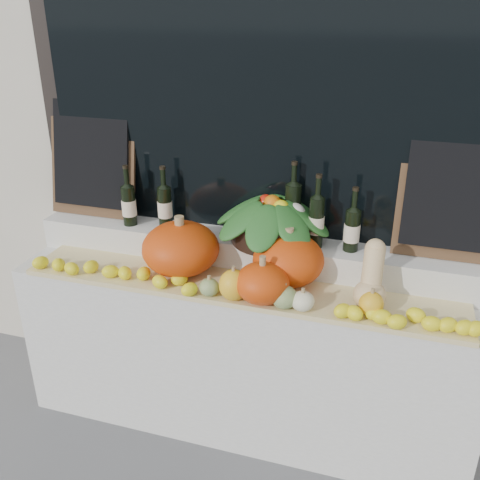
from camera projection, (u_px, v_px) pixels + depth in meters
name	position (u px, v px, depth m)	size (l,w,h in m)	color
display_sill	(244.00, 351.00, 2.82)	(2.30, 0.55, 0.88)	silver
rear_tier	(253.00, 251.00, 2.73)	(2.30, 0.25, 0.16)	silver
straw_bedding	(237.00, 288.00, 2.52)	(2.10, 0.32, 0.03)	tan
pumpkin_left	(181.00, 248.00, 2.59)	(0.38, 0.38, 0.26)	#D5430B
pumpkin_right	(288.00, 260.00, 2.49)	(0.34, 0.34, 0.24)	#D5430B
pumpkin_center	(262.00, 283.00, 2.35)	(0.24, 0.24, 0.18)	#D5430B
butternut_squash	(371.00, 280.00, 2.31)	(0.14, 0.21, 0.29)	#DDB782
decorative_gourds	(273.00, 293.00, 2.34)	(0.81, 0.16, 0.17)	#32621D
lemon_heap	(230.00, 291.00, 2.41)	(2.20, 0.16, 0.06)	yellow
produce_bowl	(272.00, 218.00, 2.61)	(0.61, 0.61, 0.25)	black
wine_bottle_far_left	(129.00, 205.00, 2.80)	(0.08, 0.08, 0.32)	black
wine_bottle_near_left	(165.00, 206.00, 2.77)	(0.08, 0.08, 0.33)	black
wine_bottle_tall	(293.00, 211.00, 2.62)	(0.08, 0.08, 0.40)	black
wine_bottle_near_right	(316.00, 222.00, 2.54)	(0.08, 0.08, 0.36)	black
wine_bottle_far_right	(352.00, 230.00, 2.51)	(0.08, 0.08, 0.32)	black
chalkboard_left	(92.00, 157.00, 2.86)	(0.50, 0.15, 0.61)	#4C331E
chalkboard_right	(457.00, 191.00, 2.37)	(0.50, 0.15, 0.61)	#4C331E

